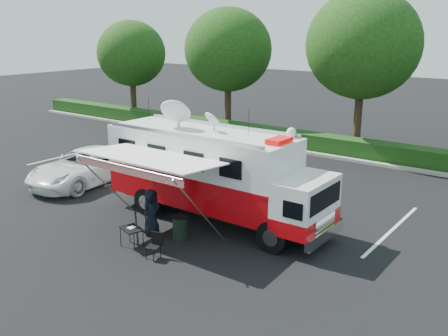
# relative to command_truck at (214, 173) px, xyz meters

# --- Properties ---
(ground_plane) EXTENTS (120.00, 120.00, 0.00)m
(ground_plane) POSITION_rel_command_truck_xyz_m (0.08, 0.00, -1.80)
(ground_plane) COLOR black
(ground_plane) RESTS_ON ground
(back_border) EXTENTS (60.00, 6.14, 8.87)m
(back_border) POSITION_rel_command_truck_xyz_m (1.22, 12.90, 3.21)
(back_border) COLOR #9E998E
(back_border) RESTS_ON ground_plane
(stall_lines) EXTENTS (24.12, 5.50, 0.01)m
(stall_lines) POSITION_rel_command_truck_xyz_m (-0.42, 3.00, -1.79)
(stall_lines) COLOR silver
(stall_lines) RESTS_ON ground_plane
(command_truck) EXTENTS (8.73, 2.40, 4.20)m
(command_truck) POSITION_rel_command_truck_xyz_m (0.00, 0.00, 0.00)
(command_truck) COLOR black
(command_truck) RESTS_ON ground_plane
(awning) EXTENTS (4.77, 2.48, 2.88)m
(awning) POSITION_rel_command_truck_xyz_m (-0.78, -2.50, 0.90)
(awning) COLOR white
(awning) RESTS_ON ground_plane
(white_suv) EXTENTS (3.02, 5.74, 1.54)m
(white_suv) POSITION_rel_command_truck_xyz_m (-7.46, 0.12, -1.80)
(white_suv) COLOR white
(white_suv) RESTS_ON ground_plane
(person) EXTENTS (0.54, 0.81, 1.62)m
(person) POSITION_rel_command_truck_xyz_m (-0.92, -2.29, -1.80)
(person) COLOR black
(person) RESTS_ON ground_plane
(folding_table) EXTENTS (0.89, 0.74, 0.65)m
(folding_table) POSITION_rel_command_truck_xyz_m (-0.72, -3.41, -1.20)
(folding_table) COLOR black
(folding_table) RESTS_ON ground_plane
(folding_chair) EXTENTS (0.49, 0.52, 0.81)m
(folding_chair) POSITION_rel_command_truck_xyz_m (0.44, -3.52, -1.32)
(folding_chair) COLOR black
(folding_chair) RESTS_ON ground_plane
(trash_bin) EXTENTS (0.54, 0.54, 0.81)m
(trash_bin) POSITION_rel_command_truck_xyz_m (0.12, -2.01, -1.39)
(trash_bin) COLOR black
(trash_bin) RESTS_ON ground_plane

